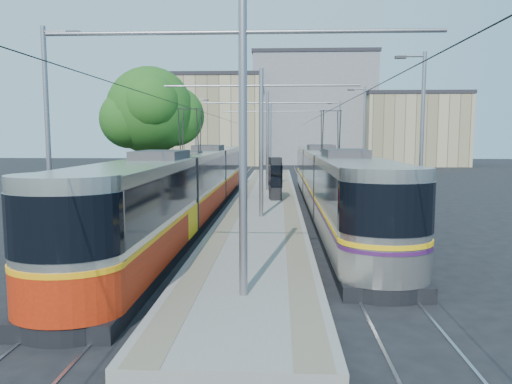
{
  "coord_description": "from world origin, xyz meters",
  "views": [
    {
      "loc": [
        0.85,
        -15.72,
        4.12
      ],
      "look_at": [
        -0.2,
        6.95,
        1.6
      ],
      "focal_mm": 35.0,
      "sensor_mm": 36.0,
      "label": 1
    }
  ],
  "objects": [
    {
      "name": "building_centre",
      "position": [
        6.0,
        64.0,
        8.33
      ],
      "size": [
        18.36,
        14.28,
        16.65
      ],
      "color": "gray",
      "rests_on": "ground"
    },
    {
      "name": "rails",
      "position": [
        0.0,
        17.0,
        0.02
      ],
      "size": [
        8.71,
        70.0,
        0.03
      ],
      "color": "gray",
      "rests_on": "ground"
    },
    {
      "name": "catenary",
      "position": [
        0.0,
        14.15,
        4.52
      ],
      "size": [
        9.2,
        70.0,
        7.0
      ],
      "color": "gray",
      "rests_on": "platform"
    },
    {
      "name": "building_left",
      "position": [
        -10.0,
        60.0,
        6.58
      ],
      "size": [
        16.32,
        12.24,
        13.15
      ],
      "color": "tan",
      "rests_on": "ground"
    },
    {
      "name": "track_arrow",
      "position": [
        -3.6,
        -3.0,
        0.01
      ],
      "size": [
        1.2,
        5.0,
        0.01
      ],
      "primitive_type": "cube",
      "color": "silver",
      "rests_on": "ground"
    },
    {
      "name": "tram_right",
      "position": [
        3.6,
        11.41,
        1.86
      ],
      "size": [
        2.43,
        30.51,
        5.5
      ],
      "color": "black",
      "rests_on": "ground"
    },
    {
      "name": "tree",
      "position": [
        -6.52,
        14.23,
        5.58
      ],
      "size": [
        5.69,
        5.26,
        8.26
      ],
      "color": "#382314",
      "rests_on": "ground"
    },
    {
      "name": "platform",
      "position": [
        0.0,
        17.0,
        0.15
      ],
      "size": [
        4.0,
        50.0,
        0.3
      ],
      "primitive_type": "cube",
      "color": "gray",
      "rests_on": "ground"
    },
    {
      "name": "building_right",
      "position": [
        20.0,
        58.0,
        5.2
      ],
      "size": [
        14.28,
        10.2,
        10.38
      ],
      "color": "tan",
      "rests_on": "ground"
    },
    {
      "name": "shelter",
      "position": [
        0.62,
        14.59,
        1.65
      ],
      "size": [
        0.87,
        1.25,
        2.58
      ],
      "rotation": [
        0.0,
        0.0,
        0.14
      ],
      "color": "black",
      "rests_on": "platform"
    },
    {
      "name": "street_lamps",
      "position": [
        -0.0,
        21.0,
        4.18
      ],
      "size": [
        15.18,
        38.22,
        8.0
      ],
      "color": "gray",
      "rests_on": "ground"
    },
    {
      "name": "tactile_strip_right",
      "position": [
        1.45,
        17.0,
        0.3
      ],
      "size": [
        0.7,
        50.0,
        0.01
      ],
      "primitive_type": "cube",
      "color": "gray",
      "rests_on": "platform"
    },
    {
      "name": "tactile_strip_left",
      "position": [
        -1.45,
        17.0,
        0.3
      ],
      "size": [
        0.7,
        50.0,
        0.01
      ],
      "primitive_type": "cube",
      "color": "gray",
      "rests_on": "platform"
    },
    {
      "name": "tram_left",
      "position": [
        -3.6,
        9.17,
        1.71
      ],
      "size": [
        2.43,
        31.6,
        5.5
      ],
      "color": "black",
      "rests_on": "ground"
    },
    {
      "name": "ground",
      "position": [
        0.0,
        0.0,
        0.0
      ],
      "size": [
        160.0,
        160.0,
        0.0
      ],
      "primitive_type": "plane",
      "color": "black",
      "rests_on": "ground"
    }
  ]
}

